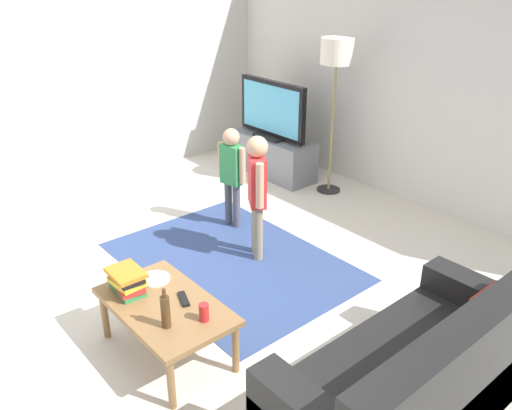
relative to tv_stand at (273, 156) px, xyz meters
name	(u,v)px	position (x,y,z in m)	size (l,w,h in m)	color
ground	(201,296)	(1.67, -2.30, -0.24)	(7.80, 7.80, 0.00)	beige
wall_back	(429,83)	(1.67, 0.70, 1.11)	(6.00, 0.12, 2.70)	silver
wall_left	(41,77)	(-1.33, -2.30, 1.11)	(0.12, 6.00, 2.70)	silver
area_rug	(232,261)	(1.40, -1.77, -0.24)	(2.20, 1.60, 0.01)	#33477A
tv_stand	(273,156)	(0.00, 0.00, 0.00)	(1.20, 0.44, 0.50)	slate
tv	(272,110)	(0.00, -0.02, 0.60)	(1.10, 0.28, 0.71)	black
couch	(419,384)	(3.58, -2.08, 0.05)	(0.80, 1.80, 0.86)	black
floor_lamp	(337,60)	(0.84, 0.15, 1.30)	(0.36, 0.36, 1.78)	#262626
child_near_tv	(232,169)	(0.82, -1.30, 0.39)	(0.35, 0.17, 1.05)	#4C4C59
child_center	(257,187)	(1.47, -1.51, 0.46)	(0.34, 0.25, 1.17)	gray
coffee_table	(165,309)	(2.10, -2.87, 0.13)	(1.00, 0.60, 0.42)	olive
book_stack	(127,282)	(1.82, -3.00, 0.27)	(0.30, 0.21, 0.17)	#388C4C
bottle	(165,311)	(2.32, -2.99, 0.29)	(0.06, 0.06, 0.28)	#4C3319
tv_remote	(184,299)	(2.15, -2.75, 0.19)	(0.17, 0.05, 0.02)	black
soda_can	(204,312)	(2.42, -2.77, 0.24)	(0.07, 0.07, 0.12)	red
plate	(155,279)	(1.80, -2.77, 0.18)	(0.22, 0.22, 0.02)	white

